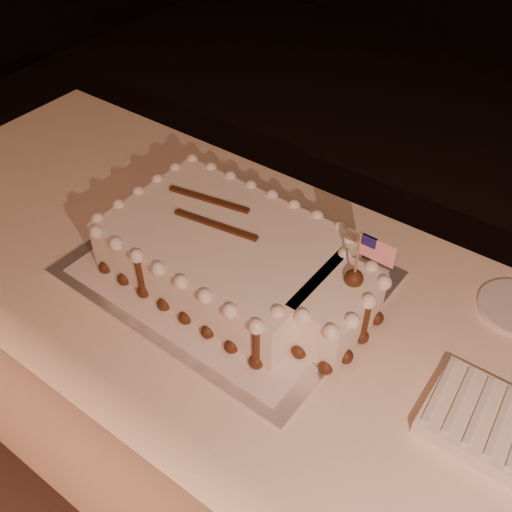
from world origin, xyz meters
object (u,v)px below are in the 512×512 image
Objects in this scene: napkin_stack at (496,427)px; banquet_table at (315,434)px; cake_board at (226,272)px; sheet_cake at (238,258)px.

banquet_table is at bearing 177.03° from napkin_stack.
cake_board is at bearing 176.95° from napkin_stack.
banquet_table is 0.51m from napkin_stack.
cake_board is (-0.27, 0.01, 0.38)m from banquet_table.
sheet_cake is at bearing 176.83° from napkin_stack.
banquet_table is 3.80× the size of cake_board.
cake_board is 1.04× the size of sheet_cake.
cake_board is 2.74× the size of napkin_stack.
sheet_cake is (0.03, -0.00, 0.06)m from cake_board.
napkin_stack is at bearing -2.97° from banquet_table.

